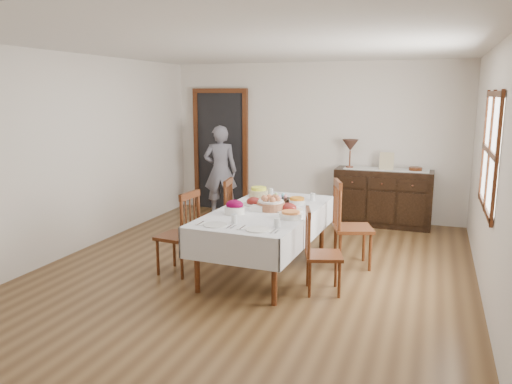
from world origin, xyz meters
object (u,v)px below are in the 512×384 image
(chair_left_far, at_px, (219,214))
(chair_right_far, at_px, (349,223))
(sideboard, at_px, (383,198))
(chair_right_near, at_px, (319,251))
(chair_left_near, at_px, (181,232))
(table_lamp, at_px, (350,146))
(person, at_px, (220,168))
(dining_table, at_px, (267,217))

(chair_left_far, height_order, chair_right_far, chair_right_far)
(chair_left_far, xyz_separation_m, sideboard, (1.94, 2.06, -0.04))
(chair_right_near, bearing_deg, chair_left_near, 71.94)
(chair_left_far, distance_m, sideboard, 2.83)
(chair_left_far, bearing_deg, table_lamp, 136.60)
(chair_right_near, bearing_deg, sideboard, -24.08)
(sideboard, xyz_separation_m, person, (-2.72, -0.25, 0.38))
(sideboard, bearing_deg, chair_right_near, -96.49)
(chair_left_near, bearing_deg, table_lamp, 160.19)
(chair_right_far, height_order, table_lamp, table_lamp)
(person, distance_m, table_lamp, 2.22)
(chair_left_far, bearing_deg, chair_right_far, 78.46)
(chair_left_near, xyz_separation_m, chair_right_far, (1.80, 0.91, 0.04))
(dining_table, bearing_deg, chair_right_far, 30.71)
(dining_table, xyz_separation_m, table_lamp, (0.54, 2.61, 0.60))
(person, bearing_deg, chair_left_near, 85.79)
(chair_right_far, bearing_deg, chair_left_far, 68.26)
(chair_right_near, height_order, table_lamp, table_lamp)
(dining_table, xyz_separation_m, chair_left_near, (-0.91, -0.44, -0.15))
(chair_right_near, distance_m, chair_right_far, 0.94)
(chair_left_near, relative_size, chair_right_far, 0.93)
(chair_left_near, relative_size, person, 0.59)
(chair_left_near, distance_m, sideboard, 3.64)
(person, bearing_deg, chair_right_far, 124.53)
(dining_table, distance_m, sideboard, 2.83)
(chair_left_near, distance_m, chair_left_far, 0.98)
(table_lamp, bearing_deg, dining_table, -101.63)
(chair_left_near, bearing_deg, chair_right_near, 95.10)
(chair_left_far, distance_m, chair_right_far, 1.75)
(chair_left_near, xyz_separation_m, table_lamp, (1.44, 3.04, 0.76))
(chair_right_far, distance_m, person, 3.16)
(dining_table, distance_m, chair_left_far, 1.03)
(chair_left_far, bearing_deg, person, -166.20)
(dining_table, xyz_separation_m, chair_right_far, (0.89, 0.48, -0.11))
(chair_left_far, xyz_separation_m, chair_right_near, (1.60, -1.00, -0.03))
(chair_left_near, bearing_deg, person, -159.89)
(chair_right_near, relative_size, sideboard, 0.60)
(chair_left_far, bearing_deg, dining_table, 48.23)
(chair_left_far, xyz_separation_m, person, (-0.77, 1.81, 0.34))
(chair_left_far, height_order, table_lamp, table_lamp)
(chair_left_far, height_order, chair_right_near, chair_left_far)
(chair_right_near, relative_size, table_lamp, 1.97)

